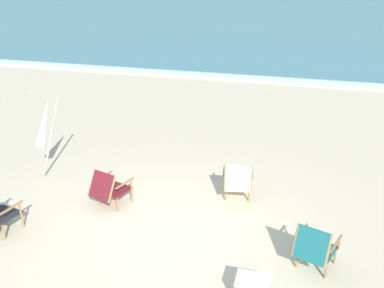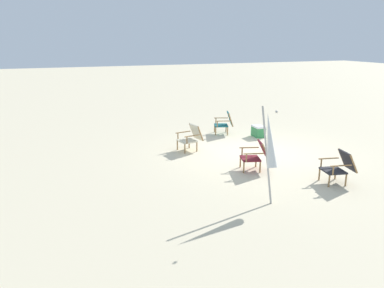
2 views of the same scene
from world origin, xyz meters
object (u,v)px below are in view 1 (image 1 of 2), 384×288
at_px(beach_chair_back_left, 109,188).
at_px(umbrella_furled_white, 45,123).
at_px(beach_chair_front_left, 315,247).
at_px(beach_chair_far_center, 238,180).

height_order(beach_chair_back_left, umbrella_furled_white, umbrella_furled_white).
distance_m(beach_chair_back_left, umbrella_furled_white, 2.12).
xyz_separation_m(beach_chair_back_left, beach_chair_front_left, (3.88, -0.96, 0.01)).
xyz_separation_m(beach_chair_back_left, beach_chair_far_center, (2.35, 0.96, 0.00)).
height_order(beach_chair_front_left, umbrella_furled_white, umbrella_furled_white).
xyz_separation_m(beach_chair_back_left, umbrella_furled_white, (-1.76, 0.77, 0.89)).
height_order(beach_chair_front_left, beach_chair_far_center, beach_chair_front_left).
relative_size(beach_chair_back_left, beach_chair_front_left, 1.06).
height_order(beach_chair_back_left, beach_chair_far_center, beach_chair_far_center).
bearing_deg(beach_chair_back_left, beach_chair_far_center, 22.14).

